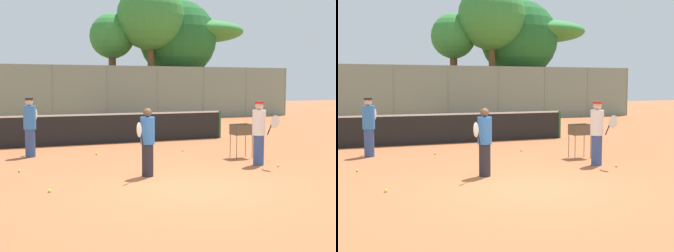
% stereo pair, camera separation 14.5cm
% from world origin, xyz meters
% --- Properties ---
extents(ground_plane, '(80.00, 80.00, 0.00)m').
position_xyz_m(ground_plane, '(0.00, 0.00, 0.00)').
color(ground_plane, '#B26038').
extents(tennis_net, '(9.81, 0.10, 1.07)m').
position_xyz_m(tennis_net, '(0.00, 7.62, 0.56)').
color(tennis_net, '#26592D').
rests_on(tennis_net, ground_plane).
extents(back_fence, '(31.05, 0.08, 3.18)m').
position_xyz_m(back_fence, '(-0.00, 17.75, 1.59)').
color(back_fence, gray).
rests_on(back_fence, ground_plane).
extents(tree_0, '(5.16, 5.16, 7.70)m').
position_xyz_m(tree_0, '(8.71, 20.47, 5.10)').
color(tree_0, brown).
rests_on(tree_0, ground_plane).
extents(tree_1, '(4.25, 4.25, 8.46)m').
position_xyz_m(tree_1, '(6.38, 19.38, 6.30)').
color(tree_1, brown).
rests_on(tree_1, ground_plane).
extents(tree_2, '(2.85, 2.85, 6.57)m').
position_xyz_m(tree_2, '(4.23, 20.63, 5.03)').
color(tree_2, brown).
rests_on(tree_2, ground_plane).
extents(tree_3, '(5.89, 5.89, 6.44)m').
position_xyz_m(tree_3, '(10.65, 20.96, 5.67)').
color(tree_3, brown).
rests_on(tree_3, ground_plane).
extents(player_white_outfit, '(0.64, 0.71, 1.57)m').
position_xyz_m(player_white_outfit, '(-0.40, 1.48, 0.81)').
color(player_white_outfit, '#26262D').
rests_on(player_white_outfit, ground_plane).
extents(player_red_cap, '(0.37, 0.88, 1.66)m').
position_xyz_m(player_red_cap, '(2.80, 1.79, 0.86)').
color(player_red_cap, '#334C8C').
rests_on(player_red_cap, ground_plane).
extents(player_yellow_shirt, '(0.51, 0.85, 1.71)m').
position_xyz_m(player_yellow_shirt, '(-2.55, 5.51, 0.89)').
color(player_yellow_shirt, '#334C8C').
rests_on(player_yellow_shirt, ground_plane).
extents(ball_cart, '(0.56, 0.41, 0.97)m').
position_xyz_m(ball_cart, '(3.02, 3.00, 0.74)').
color(ball_cart, brown).
rests_on(ball_cart, ground_plane).
extents(tennis_ball_0, '(0.07, 0.07, 0.07)m').
position_xyz_m(tennis_ball_0, '(-2.72, 0.72, 0.03)').
color(tennis_ball_0, '#D1E54C').
rests_on(tennis_ball_0, ground_plane).
extents(tennis_ball_1, '(0.07, 0.07, 0.07)m').
position_xyz_m(tennis_ball_1, '(1.99, 4.83, 0.03)').
color(tennis_ball_1, '#D1E54C').
rests_on(tennis_ball_1, ground_plane).
extents(tennis_ball_2, '(0.07, 0.07, 0.07)m').
position_xyz_m(tennis_ball_2, '(-3.07, 3.14, 0.03)').
color(tennis_ball_2, '#D1E54C').
rests_on(tennis_ball_2, ground_plane).
extents(tennis_ball_4, '(0.07, 0.07, 0.07)m').
position_xyz_m(tennis_ball_4, '(-0.69, 5.14, 0.03)').
color(tennis_ball_4, '#D1E54C').
rests_on(tennis_ball_4, ground_plane).
extents(tennis_ball_5, '(0.07, 0.07, 0.07)m').
position_xyz_m(tennis_ball_5, '(3.11, 1.37, 0.03)').
color(tennis_ball_5, '#D1E54C').
rests_on(tennis_ball_5, ground_plane).
extents(parked_car, '(4.20, 1.70, 1.60)m').
position_xyz_m(parked_car, '(2.45, 20.89, 0.66)').
color(parked_car, '#232328').
rests_on(parked_car, ground_plane).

